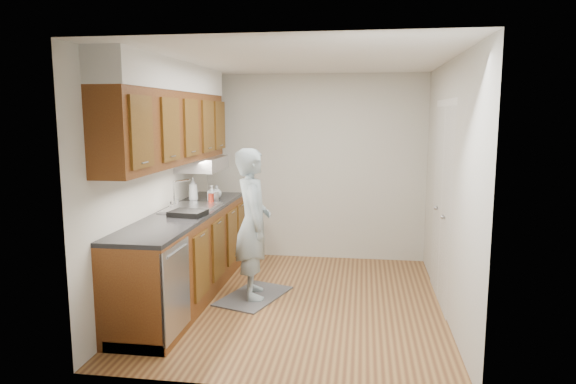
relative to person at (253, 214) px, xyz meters
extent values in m
plane|color=olive|center=(0.48, -0.08, -0.92)|extent=(3.50, 3.50, 0.00)
plane|color=white|center=(0.48, -0.08, 1.58)|extent=(3.50, 3.50, 0.00)
cube|color=beige|center=(-1.02, -0.08, 0.33)|extent=(0.02, 3.50, 2.50)
cube|color=beige|center=(1.98, -0.08, 0.33)|extent=(0.02, 3.50, 2.50)
cube|color=beige|center=(0.48, 1.67, 0.33)|extent=(3.00, 0.02, 2.50)
cube|color=brown|center=(-0.72, -0.08, -0.47)|extent=(0.60, 2.80, 0.90)
cube|color=black|center=(-0.73, -0.08, 0.00)|extent=(0.63, 2.80, 0.04)
cube|color=#B2B2B7|center=(-0.72, 0.12, -0.03)|extent=(0.48, 0.68, 0.14)
cube|color=#B2B2B7|center=(-0.72, 0.12, 0.02)|extent=(0.52, 0.72, 0.01)
cube|color=#B2B2B7|center=(-0.42, -1.18, -0.45)|extent=(0.03, 0.60, 0.80)
cube|color=brown|center=(-0.85, -0.08, 0.90)|extent=(0.33, 2.80, 0.75)
cube|color=silver|center=(-0.85, -0.08, 1.43)|extent=(0.35, 2.80, 0.30)
cube|color=#A5A5AA|center=(-0.79, 0.77, 0.45)|extent=(0.46, 0.75, 0.16)
cube|color=white|center=(1.97, 0.22, 0.10)|extent=(0.02, 1.22, 2.05)
cube|color=slate|center=(0.00, 0.00, -0.92)|extent=(0.77, 1.00, 0.02)
imported|color=#91A7B1|center=(0.00, 0.00, 0.00)|extent=(0.60, 0.74, 1.82)
imported|color=#B6BFC6|center=(-0.85, 0.58, 0.16)|extent=(0.14, 0.14, 0.29)
imported|color=#B6BFC6|center=(-0.64, 0.63, 0.11)|extent=(0.12, 0.12, 0.19)
imported|color=#B6BFC6|center=(-0.64, 0.84, 0.10)|extent=(0.17, 0.17, 0.16)
cylinder|color=#AB2E1D|center=(-0.59, 0.44, 0.07)|extent=(0.08, 0.08, 0.12)
cylinder|color=#A5A5AA|center=(-0.57, 0.59, 0.07)|extent=(0.06, 0.06, 0.11)
cube|color=black|center=(-0.62, -0.29, 0.04)|extent=(0.37, 0.33, 0.05)
camera|label=1|loc=(1.15, -5.23, 1.05)|focal=32.00mm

